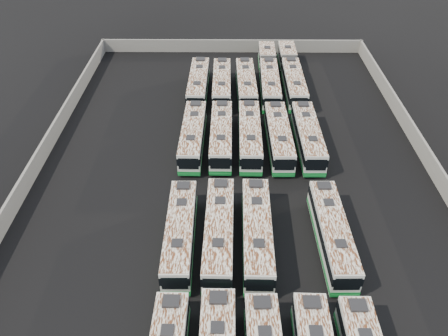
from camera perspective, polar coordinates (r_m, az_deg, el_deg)
ground at (r=47.98m, az=1.28°, el=-2.26°), size 140.00×140.00×0.00m
perimeter_wall at (r=47.27m, az=1.30°, el=-1.25°), size 45.20×73.20×2.20m
bus_midfront_far_left at (r=40.60m, az=-5.72°, el=-8.41°), size 2.61×11.85×3.33m
bus_midfront_left at (r=40.38m, az=-0.64°, el=-8.36°), size 2.82×12.27×3.45m
bus_midfront_center at (r=40.46m, az=4.32°, el=-8.40°), size 2.78×12.26×3.44m
bus_midfront_far_right at (r=41.55m, az=13.93°, el=-8.26°), size 2.71×11.91×3.35m
bus_midback_far_left at (r=52.83m, az=-4.08°, el=4.25°), size 2.78×12.15×3.41m
bus_midback_left at (r=52.75m, az=-0.36°, el=4.29°), size 2.66×12.10×3.40m
bus_midback_center at (r=52.77m, az=3.39°, el=4.26°), size 2.73×12.24×3.44m
bus_midback_right at (r=52.96m, az=7.16°, el=4.12°), size 2.71×12.12×3.41m
bus_midback_far_right at (r=53.48m, az=10.89°, el=4.07°), size 2.63×12.17×3.43m
bus_back_far_left at (r=64.42m, az=-3.35°, el=10.91°), size 2.76×12.27×3.45m
bus_back_left at (r=64.27m, az=-0.29°, el=10.88°), size 2.55×12.04×3.39m
bus_back_center at (r=64.31m, az=2.90°, el=10.86°), size 2.81×12.20×3.42m
bus_back_right at (r=67.47m, az=5.86°, el=12.07°), size 3.04×18.91×3.42m
bus_back_far_right at (r=68.04m, az=8.80°, el=12.05°), size 2.71×18.94×3.43m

